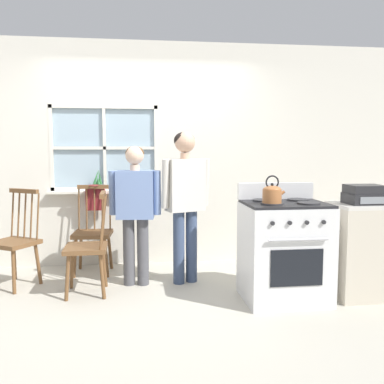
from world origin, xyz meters
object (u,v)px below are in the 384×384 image
chair_center_cluster (88,248)px  person_teen_center (185,191)px  kettle (272,193)px  chair_near_wall (15,242)px  side_counter (361,250)px  person_elderly_left (135,203)px  potted_plant (98,185)px  handbag (96,199)px  chair_by_window (93,233)px  stove (284,250)px  stereo (365,195)px

chair_center_cluster → person_teen_center: 1.13m
person_teen_center → kettle: size_ratio=6.44×
chair_near_wall → side_counter: (3.38, -0.74, -0.01)m
chair_near_wall → person_elderly_left: (1.24, -0.12, 0.41)m
potted_plant → handbag: bearing=-120.4°
chair_by_window → stove: stove is taller
stove → potted_plant: (-1.82, 1.41, 0.52)m
person_teen_center → stereo: size_ratio=4.68×
chair_by_window → side_counter: 2.86m
chair_by_window → potted_plant: bearing=84.7°
kettle → potted_plant: 2.26m
person_teen_center → potted_plant: (-0.96, 0.78, 0.02)m
chair_center_cluster → kettle: bearing=70.8°
kettle → side_counter: size_ratio=0.27×
stereo → person_teen_center: bearing=158.3°
side_counter → person_elderly_left: bearing=163.9°
chair_near_wall → stereo: (3.38, -0.76, 0.53)m
person_teen_center → chair_by_window: bearing=135.2°
stereo → person_elderly_left: bearing=163.3°
person_teen_center → potted_plant: 1.23m
chair_by_window → chair_near_wall: (-0.75, -0.38, 0.00)m
potted_plant → side_counter: size_ratio=0.29×
kettle → handbag: bearing=138.4°
person_elderly_left → stove: 1.56m
chair_near_wall → stove: bearing=16.5°
person_elderly_left → handbag: 0.87m
chair_center_cluster → stereo: stereo is taller
handbag → stereo: stereo is taller
person_elderly_left → person_teen_center: person_teen_center is taller
stove → kettle: (-0.17, -0.13, 0.55)m
chair_by_window → potted_plant: size_ratio=3.80×
chair_near_wall → handbag: (0.77, 0.61, 0.37)m
chair_by_window → person_elderly_left: (0.49, -0.50, 0.41)m
kettle → handbag: size_ratio=0.80×
person_elderly_left → stove: person_elderly_left is taller
handbag → side_counter: handbag is taller
side_counter → kettle: bearing=-171.9°
chair_near_wall → person_teen_center: (1.75, -0.11, 0.52)m
person_elderly_left → stereo: bearing=-10.7°
chair_center_cluster → chair_near_wall: bearing=-114.7°
potted_plant → kettle: bearing=-43.1°
person_elderly_left → potted_plant: person_elderly_left is taller
chair_near_wall → person_teen_center: size_ratio=0.63×
chair_near_wall → side_counter: chair_near_wall is taller
chair_near_wall → side_counter: size_ratio=1.11×
handbag → person_teen_center: bearing=-36.4°
side_counter → potted_plant: bearing=151.5°
chair_center_cluster → side_counter: chair_center_cluster is taller
handbag → stereo: bearing=-27.7°
chair_near_wall → chair_center_cluster: size_ratio=1.00×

